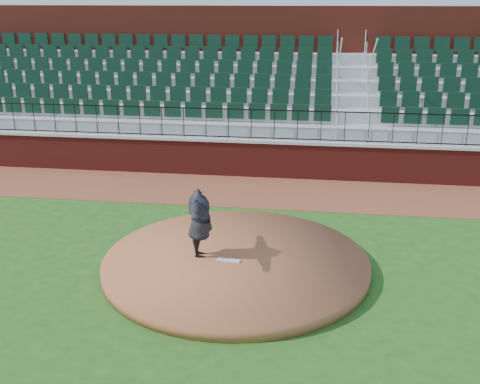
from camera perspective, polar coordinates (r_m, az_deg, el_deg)
name	(u,v)px	position (r m, az deg, el deg)	size (l,w,h in m)	color
ground	(231,267)	(13.13, -0.91, -7.50)	(90.00, 90.00, 0.00)	#1F4D16
warning_track	(257,191)	(18.08, 1.71, 0.11)	(34.00, 3.20, 0.01)	brown
field_wall	(262,159)	(19.42, 2.25, 3.29)	(34.00, 0.35, 1.20)	maroon
wall_cap	(263,141)	(19.26, 2.27, 5.15)	(34.00, 0.45, 0.10)	#B7B7B7
wall_railing	(263,125)	(19.13, 2.30, 6.75)	(34.00, 0.05, 1.00)	black
seating_stands	(270,96)	(21.70, 3.05, 9.55)	(34.00, 5.10, 4.60)	gray
concourse_wall	(276,75)	(24.40, 3.66, 11.65)	(34.00, 0.50, 5.50)	maroon
pitchers_mound	(236,263)	(13.03, -0.41, -7.11)	(6.01, 6.01, 0.25)	brown
pitching_rubber	(229,260)	(12.83, -1.14, -6.84)	(0.52, 0.13, 0.03)	silver
pitcher	(200,223)	(12.79, -4.03, -3.09)	(1.99, 0.54, 1.62)	black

